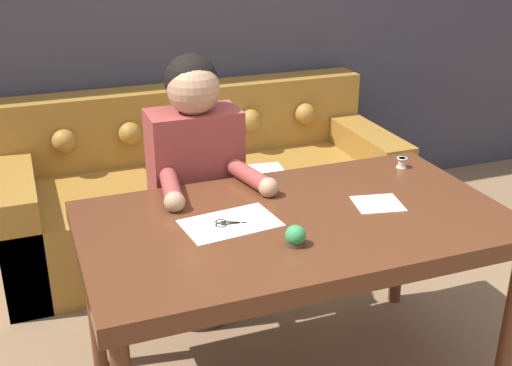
# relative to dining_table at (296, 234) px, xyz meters

# --- Properties ---
(wall_back) EXTENTS (8.00, 0.06, 2.60)m
(wall_back) POSITION_rel_dining_table_xyz_m (0.04, 1.79, 0.61)
(wall_back) COLOR #383842
(wall_back) RESTS_ON ground_plane
(dining_table) EXTENTS (1.56, 0.88, 0.76)m
(dining_table) POSITION_rel_dining_table_xyz_m (0.00, 0.00, 0.00)
(dining_table) COLOR #562D19
(dining_table) RESTS_ON ground_plane
(couch) EXTENTS (2.18, 0.90, 0.85)m
(couch) POSITION_rel_dining_table_xyz_m (0.01, 1.34, -0.38)
(couch) COLOR olive
(couch) RESTS_ON ground_plane
(person) EXTENTS (0.46, 0.56, 1.26)m
(person) POSITION_rel_dining_table_xyz_m (-0.22, 0.58, -0.04)
(person) COLOR #33281E
(person) RESTS_ON ground_plane
(pattern_paper_main) EXTENTS (0.36, 0.25, 0.00)m
(pattern_paper_main) POSITION_rel_dining_table_xyz_m (-0.24, 0.04, 0.07)
(pattern_paper_main) COLOR beige
(pattern_paper_main) RESTS_ON dining_table
(pattern_paper_offcut) EXTENTS (0.20, 0.19, 0.00)m
(pattern_paper_offcut) POSITION_rel_dining_table_xyz_m (0.34, -0.01, 0.07)
(pattern_paper_offcut) COLOR beige
(pattern_paper_offcut) RESTS_ON dining_table
(scissors) EXTENTS (0.20, 0.11, 0.01)m
(scissors) POSITION_rel_dining_table_xyz_m (-0.24, 0.03, 0.07)
(scissors) COLOR silver
(scissors) RESTS_ON dining_table
(thread_spool) EXTENTS (0.04, 0.04, 0.05)m
(thread_spool) POSITION_rel_dining_table_xyz_m (0.63, 0.29, 0.09)
(thread_spool) COLOR beige
(thread_spool) RESTS_ON dining_table
(pin_cushion) EXTENTS (0.07, 0.07, 0.07)m
(pin_cushion) POSITION_rel_dining_table_xyz_m (-0.09, -0.19, 0.10)
(pin_cushion) COLOR #4C3828
(pin_cushion) RESTS_ON dining_table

